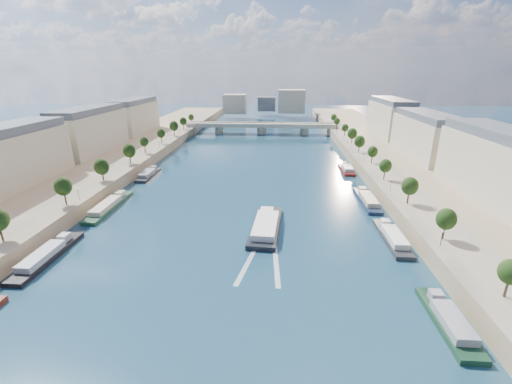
# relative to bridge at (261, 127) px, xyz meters

# --- Properties ---
(ground) EXTENTS (700.00, 700.00, 0.00)m
(ground) POSITION_rel_bridge_xyz_m (0.00, -125.46, -5.08)
(ground) COLOR #0E2B3E
(ground) RESTS_ON ground
(quay_left) EXTENTS (44.00, 520.00, 5.00)m
(quay_left) POSITION_rel_bridge_xyz_m (-72.00, -125.46, -2.58)
(quay_left) COLOR #9E8460
(quay_left) RESTS_ON ground
(quay_right) EXTENTS (44.00, 520.00, 5.00)m
(quay_right) POSITION_rel_bridge_xyz_m (72.00, -125.46, -2.58)
(quay_right) COLOR #9E8460
(quay_right) RESTS_ON ground
(pave_left) EXTENTS (14.00, 520.00, 0.10)m
(pave_left) POSITION_rel_bridge_xyz_m (-57.00, -125.46, -0.03)
(pave_left) COLOR gray
(pave_left) RESTS_ON quay_left
(pave_right) EXTENTS (14.00, 520.00, 0.10)m
(pave_right) POSITION_rel_bridge_xyz_m (57.00, -125.46, -0.03)
(pave_right) COLOR gray
(pave_right) RESTS_ON quay_right
(trees_left) EXTENTS (4.80, 268.80, 8.26)m
(trees_left) POSITION_rel_bridge_xyz_m (-55.00, -123.46, 5.39)
(trees_left) COLOR #382B1E
(trees_left) RESTS_ON ground
(trees_right) EXTENTS (4.80, 268.80, 8.26)m
(trees_right) POSITION_rel_bridge_xyz_m (55.00, -115.46, 5.39)
(trees_right) COLOR #382B1E
(trees_right) RESTS_ON ground
(lamps_left) EXTENTS (0.36, 200.36, 4.28)m
(lamps_left) POSITION_rel_bridge_xyz_m (-52.50, -135.46, 2.70)
(lamps_left) COLOR black
(lamps_left) RESTS_ON ground
(lamps_right) EXTENTS (0.36, 200.36, 4.28)m
(lamps_right) POSITION_rel_bridge_xyz_m (52.50, -120.46, 2.70)
(lamps_right) COLOR black
(lamps_right) RESTS_ON ground
(buildings_left) EXTENTS (16.00, 226.00, 23.20)m
(buildings_left) POSITION_rel_bridge_xyz_m (-85.00, -113.46, 11.37)
(buildings_left) COLOR #C3B596
(buildings_left) RESTS_ON ground
(buildings_right) EXTENTS (16.00, 226.00, 23.20)m
(buildings_right) POSITION_rel_bridge_xyz_m (85.00, -113.46, 11.37)
(buildings_right) COLOR #C3B596
(buildings_right) RESTS_ON ground
(skyline) EXTENTS (79.00, 42.00, 22.00)m
(skyline) POSITION_rel_bridge_xyz_m (3.19, 94.06, 9.57)
(skyline) COLOR #C3B596
(skyline) RESTS_ON ground
(bridge) EXTENTS (112.00, 12.00, 8.15)m
(bridge) POSITION_rel_bridge_xyz_m (0.00, 0.00, 0.00)
(bridge) COLOR #C1B79E
(bridge) RESTS_ON ground
(tour_barge) EXTENTS (9.89, 28.63, 3.82)m
(tour_barge) POSITION_rel_bridge_xyz_m (9.48, -163.39, -4.01)
(tour_barge) COLOR black
(tour_barge) RESTS_ON ground
(wake) EXTENTS (10.75, 26.03, 0.04)m
(wake) POSITION_rel_bridge_xyz_m (9.48, -179.98, -5.06)
(wake) COLOR silver
(wake) RESTS_ON ground
(moored_barges_left) EXTENTS (5.00, 155.56, 3.60)m
(moored_barges_left) POSITION_rel_bridge_xyz_m (-45.50, -180.46, -4.24)
(moored_barges_left) COLOR #1A243B
(moored_barges_left) RESTS_ON ground
(moored_barges_right) EXTENTS (5.00, 158.91, 3.60)m
(moored_barges_right) POSITION_rel_bridge_xyz_m (45.50, -171.05, -4.24)
(moored_barges_right) COLOR black
(moored_barges_right) RESTS_ON ground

